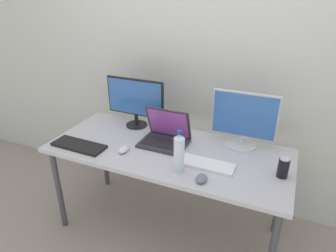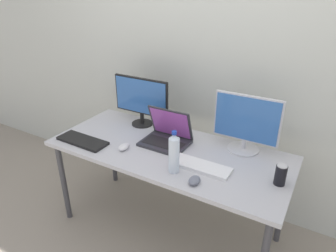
{
  "view_description": "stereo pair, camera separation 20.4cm",
  "coord_description": "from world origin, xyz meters",
  "px_view_note": "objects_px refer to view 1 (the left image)",
  "views": [
    {
      "loc": [
        0.74,
        -1.69,
        1.8
      ],
      "look_at": [
        0.0,
        0.0,
        0.92
      ],
      "focal_mm": 32.0,
      "sensor_mm": 36.0,
      "label": 1
    },
    {
      "loc": [
        0.92,
        -1.6,
        1.8
      ],
      "look_at": [
        0.0,
        0.0,
        0.92
      ],
      "focal_mm": 32.0,
      "sensor_mm": 36.0,
      "label": 2
    }
  ],
  "objects_px": {
    "monitor_center": "(244,120)",
    "keyboard_aux": "(79,145)",
    "monitor_left": "(135,100)",
    "mouse_by_keyboard": "(124,149)",
    "laptop_silver": "(166,135)",
    "soda_can_near_keyboard": "(283,168)",
    "water_bottle": "(179,153)",
    "keyboard_main": "(205,164)",
    "mouse_by_laptop": "(201,178)",
    "work_desk": "(168,156)"
  },
  "relations": [
    {
      "from": "mouse_by_keyboard",
      "to": "water_bottle",
      "type": "height_order",
      "value": "water_bottle"
    },
    {
      "from": "water_bottle",
      "to": "monitor_left",
      "type": "bearing_deg",
      "value": 140.06
    },
    {
      "from": "keyboard_aux",
      "to": "mouse_by_keyboard",
      "type": "height_order",
      "value": "mouse_by_keyboard"
    },
    {
      "from": "laptop_silver",
      "to": "keyboard_aux",
      "type": "height_order",
      "value": "laptop_silver"
    },
    {
      "from": "monitor_left",
      "to": "monitor_center",
      "type": "height_order",
      "value": "monitor_center"
    },
    {
      "from": "keyboard_main",
      "to": "keyboard_aux",
      "type": "relative_size",
      "value": 0.95
    },
    {
      "from": "monitor_left",
      "to": "work_desk",
      "type": "bearing_deg",
      "value": -32.3
    },
    {
      "from": "work_desk",
      "to": "water_bottle",
      "type": "distance_m",
      "value": 0.34
    },
    {
      "from": "laptop_silver",
      "to": "keyboard_aux",
      "type": "bearing_deg",
      "value": -150.84
    },
    {
      "from": "monitor_center",
      "to": "mouse_by_keyboard",
      "type": "distance_m",
      "value": 0.86
    },
    {
      "from": "keyboard_aux",
      "to": "mouse_by_keyboard",
      "type": "relative_size",
      "value": 3.91
    },
    {
      "from": "keyboard_main",
      "to": "water_bottle",
      "type": "distance_m",
      "value": 0.22
    },
    {
      "from": "laptop_silver",
      "to": "mouse_by_laptop",
      "type": "height_order",
      "value": "laptop_silver"
    },
    {
      "from": "keyboard_aux",
      "to": "monitor_left",
      "type": "bearing_deg",
      "value": 67.51
    },
    {
      "from": "monitor_center",
      "to": "soda_can_near_keyboard",
      "type": "height_order",
      "value": "monitor_center"
    },
    {
      "from": "work_desk",
      "to": "soda_can_near_keyboard",
      "type": "xyz_separation_m",
      "value": [
        0.77,
        -0.03,
        0.12
      ]
    },
    {
      "from": "keyboard_aux",
      "to": "mouse_by_laptop",
      "type": "bearing_deg",
      "value": -1.52
    },
    {
      "from": "keyboard_main",
      "to": "soda_can_near_keyboard",
      "type": "height_order",
      "value": "soda_can_near_keyboard"
    },
    {
      "from": "work_desk",
      "to": "monitor_left",
      "type": "bearing_deg",
      "value": 147.7
    },
    {
      "from": "mouse_by_keyboard",
      "to": "soda_can_near_keyboard",
      "type": "distance_m",
      "value": 1.05
    },
    {
      "from": "keyboard_main",
      "to": "water_bottle",
      "type": "xyz_separation_m",
      "value": [
        -0.13,
        -0.12,
        0.12
      ]
    },
    {
      "from": "monitor_left",
      "to": "keyboard_aux",
      "type": "distance_m",
      "value": 0.56
    },
    {
      "from": "monitor_left",
      "to": "keyboard_aux",
      "type": "xyz_separation_m",
      "value": [
        -0.21,
        -0.48,
        -0.21
      ]
    },
    {
      "from": "work_desk",
      "to": "mouse_by_laptop",
      "type": "xyz_separation_m",
      "value": [
        0.33,
        -0.27,
        0.08
      ]
    },
    {
      "from": "monitor_left",
      "to": "laptop_silver",
      "type": "height_order",
      "value": "monitor_left"
    },
    {
      "from": "monitor_left",
      "to": "soda_can_near_keyboard",
      "type": "height_order",
      "value": "monitor_left"
    },
    {
      "from": "work_desk",
      "to": "keyboard_main",
      "type": "bearing_deg",
      "value": -18.37
    },
    {
      "from": "work_desk",
      "to": "keyboard_aux",
      "type": "height_order",
      "value": "keyboard_aux"
    },
    {
      "from": "work_desk",
      "to": "keyboard_main",
      "type": "distance_m",
      "value": 0.33
    },
    {
      "from": "keyboard_main",
      "to": "mouse_by_keyboard",
      "type": "distance_m",
      "value": 0.58
    },
    {
      "from": "monitor_center",
      "to": "keyboard_aux",
      "type": "xyz_separation_m",
      "value": [
        -1.06,
        -0.48,
        -0.2
      ]
    },
    {
      "from": "laptop_silver",
      "to": "keyboard_main",
      "type": "relative_size",
      "value": 0.89
    },
    {
      "from": "monitor_left",
      "to": "water_bottle",
      "type": "relative_size",
      "value": 1.75
    },
    {
      "from": "monitor_left",
      "to": "monitor_center",
      "type": "relative_size",
      "value": 1.08
    },
    {
      "from": "water_bottle",
      "to": "keyboard_main",
      "type": "bearing_deg",
      "value": 42.43
    },
    {
      "from": "monitor_left",
      "to": "soda_can_near_keyboard",
      "type": "relative_size",
      "value": 3.89
    },
    {
      "from": "keyboard_main",
      "to": "keyboard_aux",
      "type": "xyz_separation_m",
      "value": [
        -0.91,
        -0.13,
        0.0
      ]
    },
    {
      "from": "monitor_center",
      "to": "work_desk",
      "type": "bearing_deg",
      "value": -151.32
    },
    {
      "from": "monitor_left",
      "to": "mouse_by_laptop",
      "type": "xyz_separation_m",
      "value": [
        0.73,
        -0.52,
        -0.21
      ]
    },
    {
      "from": "mouse_by_keyboard",
      "to": "water_bottle",
      "type": "xyz_separation_m",
      "value": [
        0.44,
        -0.06,
        0.11
      ]
    },
    {
      "from": "keyboard_main",
      "to": "mouse_by_laptop",
      "type": "relative_size",
      "value": 3.97
    },
    {
      "from": "monitor_left",
      "to": "soda_can_near_keyboard",
      "type": "xyz_separation_m",
      "value": [
        1.16,
        -0.28,
        -0.16
      ]
    },
    {
      "from": "work_desk",
      "to": "monitor_center",
      "type": "relative_size",
      "value": 3.76
    },
    {
      "from": "soda_can_near_keyboard",
      "to": "water_bottle",
      "type": "bearing_deg",
      "value": -162.14
    },
    {
      "from": "monitor_left",
      "to": "mouse_by_keyboard",
      "type": "xyz_separation_m",
      "value": [
        0.12,
        -0.41,
        -0.21
      ]
    },
    {
      "from": "monitor_left",
      "to": "keyboard_aux",
      "type": "bearing_deg",
      "value": -113.6
    },
    {
      "from": "soda_can_near_keyboard",
      "to": "monitor_left",
      "type": "bearing_deg",
      "value": 166.48
    },
    {
      "from": "laptop_silver",
      "to": "water_bottle",
      "type": "relative_size",
      "value": 1.2
    },
    {
      "from": "monitor_left",
      "to": "soda_can_near_keyboard",
      "type": "bearing_deg",
      "value": -13.52
    },
    {
      "from": "mouse_by_laptop",
      "to": "laptop_silver",
      "type": "bearing_deg",
      "value": 134.05
    }
  ]
}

